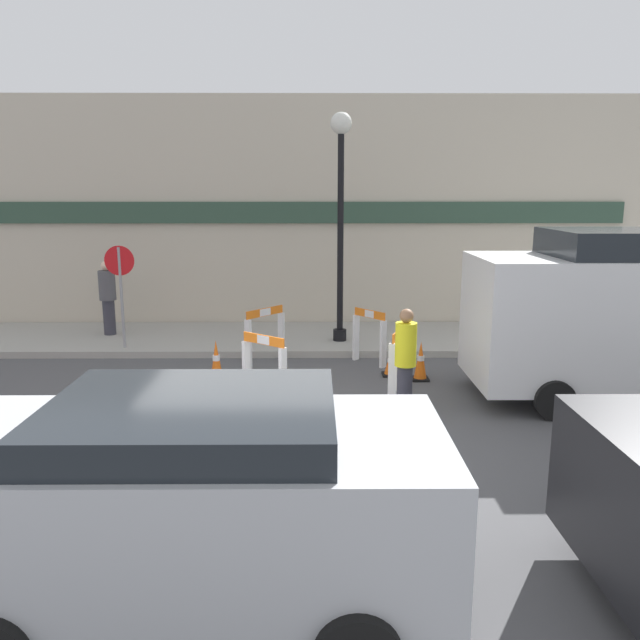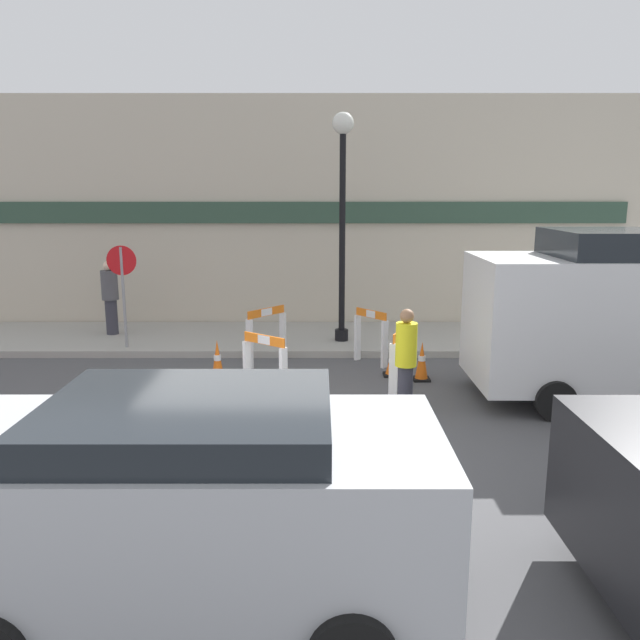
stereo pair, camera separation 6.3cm
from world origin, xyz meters
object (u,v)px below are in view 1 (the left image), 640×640
person_worker (405,359)px  work_van (638,310)px  streetlamp_post (341,196)px  person_pedestrian (108,296)px  stop_sign (121,280)px  parked_car_1 (196,493)px

person_worker → work_van: 3.89m
streetlamp_post → person_pedestrian: size_ratio=2.85×
streetlamp_post → person_worker: size_ratio=2.90×
person_worker → person_pedestrian: size_ratio=0.98×
work_van → stop_sign: bearing=162.4°
stop_sign → work_van: (9.02, -2.85, -0.09)m
person_pedestrian → work_van: bearing=150.0°
streetlamp_post → parked_car_1: streetlamp_post is taller
streetlamp_post → work_van: size_ratio=0.91×
stop_sign → person_pedestrian: stop_sign is taller
person_worker → person_pedestrian: person_pedestrian is taller
stop_sign → person_worker: bearing=145.7°
person_worker → person_pedestrian: 7.66m
stop_sign → parked_car_1: 8.54m
person_pedestrian → parked_car_1: (3.68, -9.19, -0.04)m
streetlamp_post → parked_car_1: (-1.46, -8.57, -2.21)m
streetlamp_post → parked_car_1: 8.98m
person_pedestrian → streetlamp_post: bearing=165.8°
stop_sign → work_van: size_ratio=0.41×
streetlamp_post → person_pedestrian: streetlamp_post is taller
parked_car_1 → streetlamp_post: bearing=80.3°
streetlamp_post → work_van: 5.98m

